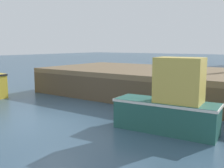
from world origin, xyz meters
TOP-DOWN VIEW (x-y plane):
  - ground at (0.00, 0.00)m, footprint 120.00×160.00m
  - pier at (2.22, 6.09)m, footprint 14.70×6.44m
  - fishing_boat_near_right at (4.10, 1.16)m, footprint 3.33×1.30m
  - rowboat at (3.79, 2.15)m, footprint 1.81×1.34m

SIDE VIEW (x-z plane):
  - ground at x=0.00m, z-range -0.10..0.00m
  - rowboat at x=3.79m, z-range -0.02..0.35m
  - fishing_boat_near_right at x=4.10m, z-range -0.28..2.07m
  - pier at x=2.22m, z-range 0.46..1.89m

